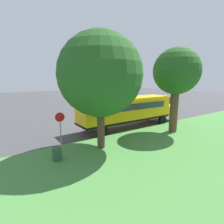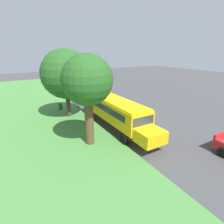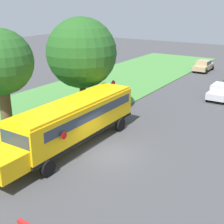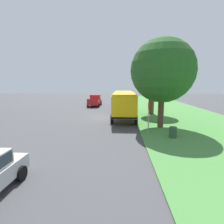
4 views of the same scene
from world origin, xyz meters
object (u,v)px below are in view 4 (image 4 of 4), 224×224
object	(u,v)px
pickup_truck	(95,100)
oak_tree_roadside_mid	(161,70)
school_bus	(124,102)
trash_bin	(173,133)
stop_sign	(149,114)
oak_tree_beside_bus	(152,73)

from	to	relation	value
pickup_truck	oak_tree_roadside_mid	distance (m)	19.56
school_bus	pickup_truck	world-z (taller)	school_bus
school_bus	trash_bin	bearing A→B (deg)	112.75
school_bus	stop_sign	bearing A→B (deg)	103.58
oak_tree_beside_bus	stop_sign	world-z (taller)	oak_tree_beside_bus
stop_sign	trash_bin	distance (m)	2.34
stop_sign	school_bus	bearing A→B (deg)	-76.42
oak_tree_roadside_mid	school_bus	bearing A→B (deg)	-58.44
school_bus	oak_tree_beside_bus	xyz separation A→B (m)	(-3.80, -2.31, 3.68)
school_bus	trash_bin	distance (m)	9.61
stop_sign	oak_tree_beside_bus	bearing A→B (deg)	-100.46
oak_tree_beside_bus	stop_sign	xyz separation A→B (m)	(1.89, 10.23, -3.87)
oak_tree_beside_bus	oak_tree_roadside_mid	xyz separation A→B (m)	(0.48, 7.71, -0.22)
oak_tree_roadside_mid	stop_sign	distance (m)	4.65
pickup_truck	trash_bin	distance (m)	22.28
school_bus	pickup_truck	bearing A→B (deg)	-65.05
trash_bin	oak_tree_beside_bus	bearing A→B (deg)	-90.66
pickup_truck	school_bus	bearing A→B (deg)	114.95
pickup_truck	oak_tree_roadside_mid	size ratio (longest dim) A/B	0.65
oak_tree_roadside_mid	stop_sign	world-z (taller)	oak_tree_roadside_mid
pickup_truck	oak_tree_beside_bus	size ratio (longest dim) A/B	0.69
pickup_truck	trash_bin	bearing A→B (deg)	114.01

